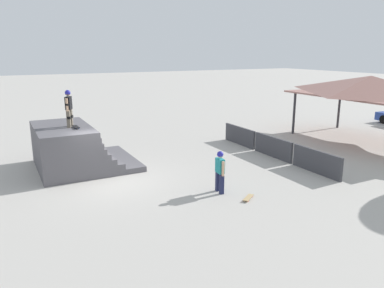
% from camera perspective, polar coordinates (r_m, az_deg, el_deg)
% --- Properties ---
extents(ground_plane, '(160.00, 160.00, 0.00)m').
position_cam_1_polar(ground_plane, '(16.33, -12.69, -5.59)').
color(ground_plane, '#ADA8A0').
extents(quarter_pipe_ramp, '(4.38, 4.42, 2.03)m').
position_cam_1_polar(quarter_pipe_ramp, '(18.38, -17.83, -0.77)').
color(quarter_pipe_ramp, '#565459').
rests_on(quarter_pipe_ramp, ground).
extents(skater_on_deck, '(0.70, 0.44, 1.66)m').
position_cam_1_polar(skater_on_deck, '(17.70, -18.28, 5.54)').
color(skater_on_deck, '#6B6051').
rests_on(skater_on_deck, quarter_pipe_ramp).
extents(skateboard_on_deck, '(0.78, 0.21, 0.09)m').
position_cam_1_polar(skateboard_on_deck, '(17.46, -17.24, 2.52)').
color(skateboard_on_deck, blue).
rests_on(skateboard_on_deck, quarter_pipe_ramp).
extents(bystander_walking, '(0.66, 0.26, 1.67)m').
position_cam_1_polar(bystander_walking, '(14.48, 4.28, -3.73)').
color(bystander_walking, '#1E2347').
rests_on(bystander_walking, ground).
extents(skateboard_on_ground, '(0.61, 0.73, 0.09)m').
position_cam_1_polar(skateboard_on_ground, '(14.23, 8.53, -8.11)').
color(skateboard_on_ground, red).
rests_on(skateboard_on_ground, ground).
extents(barrier_fence, '(8.90, 0.12, 1.05)m').
position_cam_1_polar(barrier_fence, '(19.90, 12.23, -0.44)').
color(barrier_fence, '#3D3D42').
rests_on(barrier_fence, ground).
extents(pavilion_shelter, '(9.19, 4.95, 3.98)m').
position_cam_1_polar(pavilion_shelter, '(24.49, 25.52, 7.89)').
color(pavilion_shelter, '#2D2D33').
rests_on(pavilion_shelter, ground).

